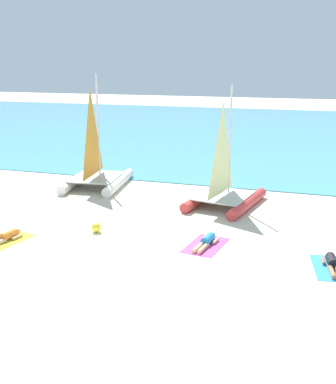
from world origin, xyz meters
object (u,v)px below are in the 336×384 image
at_px(sunbather_middle, 206,241).
at_px(sunbather_left, 6,237).
at_px(sailboat_white, 96,171).
at_px(towel_right, 332,268).
at_px(sailboat_red, 224,189).
at_px(sunbather_right, 332,263).
at_px(towel_left, 5,241).
at_px(beach_ball, 96,227).
at_px(towel_middle, 206,245).

bearing_deg(sunbather_middle, sunbather_left, -157.69).
xyz_separation_m(sailboat_white, towel_right, (10.92, -6.51, -0.79)).
relative_size(sailboat_red, sunbather_left, 3.18).
bearing_deg(towel_right, sunbather_right, 98.99).
xyz_separation_m(towel_left, sunbather_right, (10.60, 1.21, 0.13)).
bearing_deg(sailboat_white, towel_right, -38.98).
relative_size(towel_left, sunbather_left, 1.21).
bearing_deg(towel_left, beach_ball, 34.53).
xyz_separation_m(towel_left, beach_ball, (2.57, 1.77, 0.17)).
xyz_separation_m(sailboat_white, sailboat_red, (6.56, -1.26, -0.05)).
distance_m(towel_left, sunbather_left, 0.14).
height_order(sailboat_red, beach_ball, sailboat_red).
height_order(sailboat_white, sailboat_red, sailboat_white).
xyz_separation_m(towel_left, towel_middle, (6.60, 1.74, 0.00)).
distance_m(sailboat_red, beach_ball, 5.94).
bearing_deg(sunbather_left, towel_left, -90.00).
distance_m(towel_left, beach_ball, 3.12).
distance_m(sunbather_left, sunbather_middle, 6.83).
bearing_deg(sailboat_white, sunbather_right, -38.75).
xyz_separation_m(sailboat_red, towel_left, (-6.25, -6.39, -0.74)).
bearing_deg(sailboat_white, towel_left, -95.87).
relative_size(towel_right, beach_ball, 5.32).
distance_m(towel_left, sunbather_right, 10.67).
bearing_deg(sailboat_white, beach_ball, -72.11).
relative_size(towel_middle, sunbather_middle, 1.21).
bearing_deg(towel_right, sailboat_white, 149.20).
height_order(sunbather_left, sunbather_middle, same).
xyz_separation_m(sailboat_red, sunbather_right, (4.34, -5.18, -0.61)).
bearing_deg(sailboat_red, towel_middle, -75.85).
bearing_deg(beach_ball, sunbather_right, -4.01).
xyz_separation_m(sunbather_left, sunbather_middle, (6.60, 1.74, 0.00)).
bearing_deg(beach_ball, sailboat_red, 51.43).
bearing_deg(towel_left, sailboat_white, 92.31).
bearing_deg(towel_middle, sunbather_left, -165.79).
bearing_deg(sailboat_red, beach_ball, -118.73).
xyz_separation_m(sailboat_red, towel_right, (4.36, -5.25, -0.74)).
distance_m(sailboat_red, sunbather_left, 8.91).
height_order(sunbather_middle, sunbather_right, same).
relative_size(sailboat_white, sunbather_right, 3.42).
bearing_deg(sunbather_left, beach_ball, 43.15).
distance_m(sunbather_right, beach_ball, 8.05).
xyz_separation_m(sailboat_white, sunbather_right, (10.91, -6.44, -0.67)).
bearing_deg(sunbather_left, towel_right, 15.31).
distance_m(sunbather_left, sunbather_right, 10.65).
relative_size(sunbather_left, towel_right, 0.82).
height_order(sailboat_white, sunbather_right, sailboat_white).
distance_m(towel_left, sunbather_middle, 6.86).
height_order(sailboat_red, towel_middle, sailboat_red).
distance_m(sunbather_left, towel_right, 10.65).
relative_size(sailboat_white, beach_ball, 14.97).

